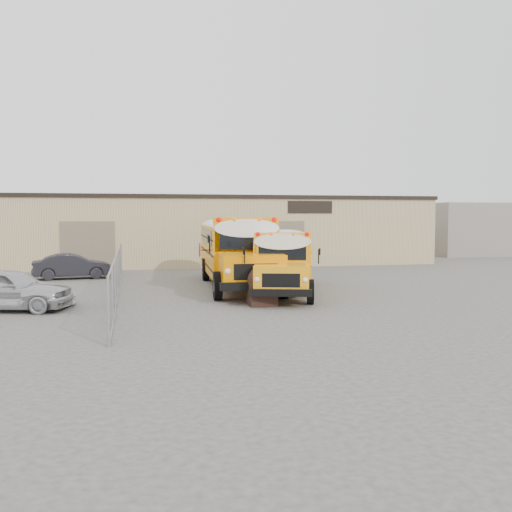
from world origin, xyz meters
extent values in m
plane|color=#494543|center=(0.00, 0.00, 0.00)|extent=(120.00, 120.00, 0.00)
cube|color=#D2B881|center=(0.00, 20.00, 2.25)|extent=(30.00, 10.00, 4.50)
cube|color=black|center=(0.00, 20.00, 4.55)|extent=(30.20, 10.20, 0.25)
cube|color=black|center=(6.00, 14.98, 3.90)|extent=(3.00, 0.08, 0.80)
cube|color=#7A6956|center=(-8.00, 14.98, 1.50)|extent=(3.20, 0.08, 3.00)
cube|color=#7A6956|center=(4.00, 14.98, 1.50)|extent=(3.20, 0.08, 3.00)
cylinder|color=gray|center=(-6.00, -6.00, 0.90)|extent=(0.07, 0.07, 1.80)
cylinder|color=gray|center=(-6.00, -3.00, 0.90)|extent=(0.07, 0.07, 1.80)
cylinder|color=gray|center=(-6.00, 0.00, 0.90)|extent=(0.07, 0.07, 1.80)
cylinder|color=gray|center=(-6.00, 3.00, 0.90)|extent=(0.07, 0.07, 1.80)
cylinder|color=gray|center=(-6.00, 6.00, 0.90)|extent=(0.07, 0.07, 1.80)
cylinder|color=gray|center=(-6.00, 9.00, 0.90)|extent=(0.07, 0.07, 1.80)
cylinder|color=gray|center=(-6.00, 12.00, 0.90)|extent=(0.07, 0.07, 1.80)
cylinder|color=gray|center=(-6.00, 3.00, 1.78)|extent=(0.05, 18.00, 0.05)
cylinder|color=gray|center=(-6.00, 3.00, 0.05)|extent=(0.05, 18.00, 0.05)
cube|color=gray|center=(-6.00, 3.00, 0.90)|extent=(0.02, 18.00, 1.70)
cube|color=gray|center=(24.00, 24.00, 2.20)|extent=(10.00, 8.00, 4.40)
cube|color=orange|center=(-0.11, 13.20, 1.70)|extent=(3.25, 8.52, 2.26)
cube|color=orange|center=(-0.43, 7.81, 1.21)|extent=(2.56, 2.56, 1.27)
cube|color=black|center=(-0.35, 9.04, 2.34)|extent=(2.26, 0.20, 0.83)
cube|color=white|center=(-0.11, 13.20, 3.00)|extent=(3.25, 8.61, 0.44)
cube|color=orange|center=(-0.34, 9.30, 3.03)|extent=(2.73, 0.71, 0.40)
sphere|color=#E50705|center=(-1.51, 9.11, 3.16)|extent=(0.22, 0.22, 0.22)
sphere|color=#E50705|center=(0.80, 8.97, 3.16)|extent=(0.22, 0.22, 0.22)
sphere|color=orange|center=(-0.87, 9.07, 3.16)|extent=(0.22, 0.22, 0.22)
sphere|color=orange|center=(0.17, 9.01, 3.16)|extent=(0.22, 0.22, 0.22)
cube|color=black|center=(-0.51, 6.51, 0.71)|extent=(2.71, 0.40, 0.31)
cube|color=black|center=(0.15, 17.45, 0.71)|extent=(2.71, 0.38, 0.31)
cube|color=black|center=(-0.11, 13.20, 1.62)|extent=(3.28, 8.36, 0.07)
cube|color=black|center=(-0.09, 13.53, 2.34)|extent=(3.20, 7.21, 0.68)
cylinder|color=black|center=(-1.73, 8.01, 0.57)|extent=(0.38, 1.16, 1.15)
cylinder|color=black|center=(0.89, 7.85, 0.57)|extent=(0.38, 1.16, 1.15)
cylinder|color=black|center=(-1.32, 14.95, 0.57)|extent=(0.38, 1.16, 1.15)
cylinder|color=black|center=(1.30, 14.80, 0.57)|extent=(0.38, 1.16, 1.15)
cylinder|color=#BF0505|center=(-2.15, 10.45, 1.84)|extent=(0.07, 0.62, 0.62)
cube|color=#FFA210|center=(2.82, 9.34, 1.40)|extent=(4.10, 7.26, 1.86)
cube|color=#FFA210|center=(1.58, 5.07, 0.99)|extent=(2.47, 2.47, 1.04)
cube|color=black|center=(1.86, 6.05, 1.92)|extent=(1.80, 0.57, 0.68)
cube|color=white|center=(2.82, 9.34, 2.47)|extent=(4.12, 7.33, 0.36)
cube|color=#FFA210|center=(1.92, 6.25, 2.50)|extent=(2.26, 1.06, 0.33)
sphere|color=#E50705|center=(0.95, 6.31, 2.61)|extent=(0.18, 0.18, 0.18)
sphere|color=#E50705|center=(2.78, 5.78, 2.61)|extent=(0.18, 0.18, 0.18)
sphere|color=orange|center=(1.45, 6.17, 2.61)|extent=(0.18, 0.18, 0.18)
sphere|color=orange|center=(2.27, 5.93, 2.61)|extent=(0.18, 0.18, 0.18)
cube|color=black|center=(1.28, 4.04, 0.58)|extent=(2.19, 0.81, 0.25)
cube|color=black|center=(3.79, 12.71, 0.58)|extent=(2.19, 0.79, 0.25)
cube|color=black|center=(2.82, 9.34, 1.33)|extent=(4.10, 7.14, 0.05)
cube|color=black|center=(2.89, 9.60, 1.92)|extent=(3.82, 6.22, 0.56)
cylinder|color=black|center=(0.57, 5.47, 0.47)|extent=(0.51, 0.98, 0.94)
cylinder|color=black|center=(2.64, 4.86, 0.47)|extent=(0.51, 0.98, 0.94)
cylinder|color=black|center=(2.16, 10.97, 0.47)|extent=(0.51, 0.98, 0.94)
cylinder|color=black|center=(4.24, 10.37, 0.47)|extent=(0.51, 0.98, 0.94)
cube|color=black|center=(-0.71, -0.30, 0.49)|extent=(0.99, 0.89, 0.99)
sphere|color=black|center=(-0.71, -0.30, 0.94)|extent=(1.09, 1.09, 1.09)
imported|color=silver|center=(-9.70, 0.50, 0.76)|extent=(4.76, 2.84, 1.52)
imported|color=white|center=(-9.58, 1.27, 0.62)|extent=(4.46, 2.22, 1.25)
imported|color=black|center=(-8.48, 10.69, 0.67)|extent=(4.19, 1.92, 1.33)
camera|label=1|loc=(-5.39, -20.67, 3.30)|focal=40.00mm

